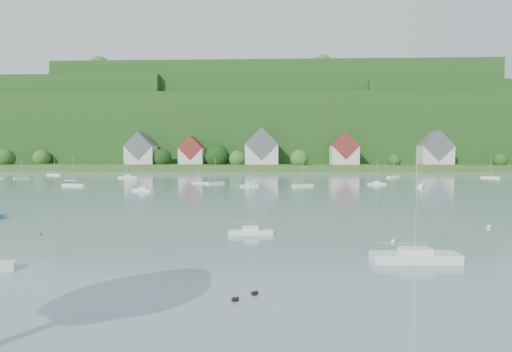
# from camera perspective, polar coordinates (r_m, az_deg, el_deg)

# --- Properties ---
(far_shore_strip) EXTENTS (600.00, 60.00, 3.00)m
(far_shore_strip) POSITION_cam_1_polar(r_m,az_deg,el_deg) (218.45, -0.43, 1.33)
(far_shore_strip) COLOR #2F551F
(far_shore_strip) RESTS_ON ground
(forested_ridge) EXTENTS (620.00, 181.22, 69.89)m
(forested_ridge) POSITION_cam_1_polar(r_m,az_deg,el_deg) (287.10, 0.28, 6.11)
(forested_ridge) COLOR #173F14
(forested_ridge) RESTS_ON ground
(village_building_0) EXTENTS (14.00, 10.40, 16.00)m
(village_building_0) POSITION_cam_1_polar(r_m,az_deg,el_deg) (215.17, -15.42, 3.31)
(village_building_0) COLOR silver
(village_building_0) RESTS_ON far_shore_strip
(village_building_1) EXTENTS (12.00, 9.36, 14.00)m
(village_building_1) POSITION_cam_1_polar(r_m,az_deg,el_deg) (210.92, -8.76, 3.19)
(village_building_1) COLOR silver
(village_building_1) RESTS_ON far_shore_strip
(village_building_2) EXTENTS (16.00, 11.44, 18.00)m
(village_building_2) POSITION_cam_1_polar(r_m,az_deg,el_deg) (206.12, 0.80, 3.64)
(village_building_2) COLOR silver
(village_building_2) RESTS_ON far_shore_strip
(village_building_3) EXTENTS (13.00, 10.40, 15.50)m
(village_building_3) POSITION_cam_1_polar(r_m,az_deg,el_deg) (207.01, 11.94, 3.33)
(village_building_3) COLOR silver
(village_building_3) RESTS_ON far_shore_strip
(village_building_4) EXTENTS (15.00, 10.40, 16.50)m
(village_building_4) POSITION_cam_1_polar(r_m,az_deg,el_deg) (222.84, 23.27, 3.17)
(village_building_4) COLOR silver
(village_building_4) RESTS_ON far_shore_strip
(near_sailboat_3) EXTENTS (5.26, 2.03, 6.91)m
(near_sailboat_3) POSITION_cam_1_polar(r_m,az_deg,el_deg) (48.40, -0.76, -7.54)
(near_sailboat_3) COLOR white
(near_sailboat_3) RESTS_ON ground
(near_sailboat_4) EXTENTS (7.60, 2.43, 10.15)m
(near_sailboat_4) POSITION_cam_1_polar(r_m,az_deg,el_deg) (39.47, 20.90, -10.16)
(near_sailboat_4) COLOR white
(near_sailboat_4) RESTS_ON ground
(mooring_buoy_0) EXTENTS (0.44, 0.44, 0.44)m
(mooring_buoy_0) POSITION_cam_1_polar(r_m,az_deg,el_deg) (54.09, -27.45, -7.20)
(mooring_buoy_0) COLOR #CF5C13
(mooring_buoy_0) RESTS_ON ground
(mooring_buoy_1) EXTENTS (0.40, 0.40, 0.40)m
(mooring_buoy_1) POSITION_cam_1_polar(r_m,az_deg,el_deg) (46.87, 18.18, -8.58)
(mooring_buoy_1) COLOR white
(mooring_buoy_1) RESTS_ON ground
(mooring_buoy_2) EXTENTS (0.39, 0.39, 0.39)m
(mooring_buoy_2) POSITION_cam_1_polar(r_m,az_deg,el_deg) (63.47, 27.65, -5.67)
(mooring_buoy_2) COLOR #CF5C13
(mooring_buoy_2) RESTS_ON ground
(mooring_buoy_3) EXTENTS (0.42, 0.42, 0.42)m
(mooring_buoy_3) POSITION_cam_1_polar(r_m,az_deg,el_deg) (65.01, 1.68, -5.06)
(mooring_buoy_3) COLOR #CF5C13
(mooring_buoy_3) RESTS_ON ground
(mooring_buoy_4) EXTENTS (0.50, 0.50, 0.50)m
(mooring_buoy_4) POSITION_cam_1_polar(r_m,az_deg,el_deg) (60.19, 29.16, -6.19)
(mooring_buoy_4) COLOR white
(mooring_buoy_4) RESTS_ON ground
(duck_pair) EXTENTS (1.71, 1.51, 0.35)m
(duck_pair) POSITION_cam_1_polar(r_m,az_deg,el_deg) (28.46, -1.51, -16.09)
(duck_pair) COLOR black
(duck_pair) RESTS_ON ground
(far_sailboat_cluster) EXTENTS (198.51, 66.42, 8.71)m
(far_sailboat_cluster) POSITION_cam_1_polar(r_m,az_deg,el_deg) (132.49, -0.75, -0.54)
(far_sailboat_cluster) COLOR white
(far_sailboat_cluster) RESTS_ON ground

